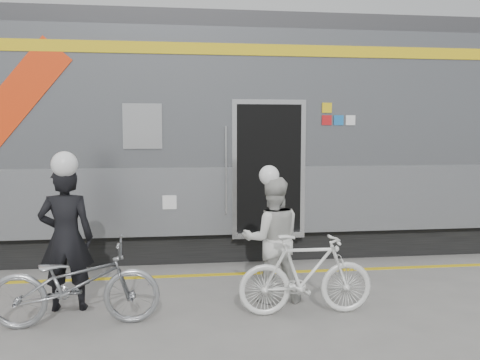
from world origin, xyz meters
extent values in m
plane|color=slate|center=(0.00, 0.00, 0.00)|extent=(90.00, 90.00, 0.00)
cube|color=black|center=(-1.18, 4.20, 0.25)|extent=(24.00, 2.70, 0.50)
cube|color=#9EA0A5|center=(-1.18, 4.20, 1.05)|extent=(24.00, 3.00, 1.10)
cube|color=slate|center=(-1.18, 4.20, 2.70)|extent=(24.00, 3.00, 2.20)
cube|color=#38383A|center=(-1.18, 4.20, 3.95)|extent=(24.00, 2.64, 0.30)
cube|color=gold|center=(-1.18, 2.69, 3.45)|extent=(24.00, 0.02, 0.18)
cube|color=#EF380E|center=(-2.98, 2.69, 2.50)|extent=(1.96, 0.01, 2.19)
cube|color=black|center=(-0.98, 2.69, 2.25)|extent=(0.55, 0.02, 0.65)
cube|color=black|center=(1.02, 2.90, 1.55)|extent=(1.05, 0.45, 2.10)
cube|color=silver|center=(1.02, 2.69, 1.55)|extent=(1.20, 0.02, 2.25)
cylinder|color=silver|center=(0.32, 2.67, 1.55)|extent=(0.04, 0.04, 1.40)
cube|color=silver|center=(1.02, 2.65, 0.52)|extent=(1.05, 0.25, 0.06)
cube|color=gold|center=(1.97, 2.69, 2.55)|extent=(0.16, 0.01, 0.16)
cube|color=red|center=(1.97, 2.69, 2.35)|extent=(0.16, 0.01, 0.16)
cube|color=#1A66AD|center=(2.17, 2.69, 2.35)|extent=(0.16, 0.01, 0.16)
cube|color=silver|center=(2.37, 2.69, 2.35)|extent=(0.16, 0.01, 0.16)
cube|color=silver|center=(-0.58, 2.69, 1.05)|extent=(0.22, 0.01, 0.22)
cube|color=gold|center=(0.00, 2.15, 0.00)|extent=(24.00, 0.12, 0.01)
imported|color=black|center=(-1.82, 0.92, 0.89)|extent=(0.66, 0.44, 1.77)
imported|color=#94969A|center=(-1.62, 0.37, 0.49)|extent=(1.87, 0.69, 0.98)
imported|color=silver|center=(0.73, 0.92, 0.80)|extent=(0.79, 0.62, 1.60)
imported|color=white|center=(1.03, 0.37, 0.49)|extent=(1.63, 0.49, 0.97)
sphere|color=white|center=(-1.82, 0.92, 1.93)|extent=(0.31, 0.31, 0.31)
sphere|color=white|center=(0.73, 0.92, 1.73)|extent=(0.26, 0.26, 0.26)
camera|label=1|loc=(-0.52, -5.35, 2.20)|focal=38.00mm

